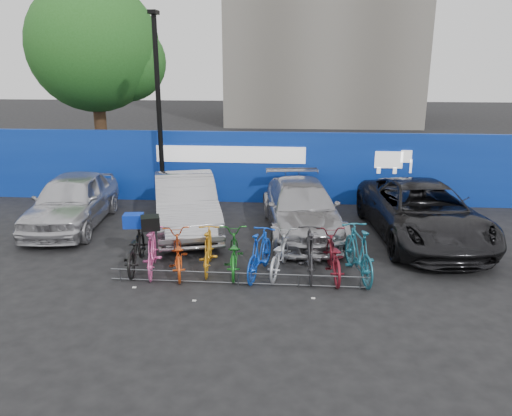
# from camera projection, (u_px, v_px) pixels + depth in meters

# --- Properties ---
(ground) EXTENTS (100.00, 100.00, 0.00)m
(ground) POSITION_uv_depth(u_px,v_px,m) (241.00, 274.00, 11.34)
(ground) COLOR black
(ground) RESTS_ON ground
(hoarding) EXTENTS (22.00, 0.18, 2.40)m
(hoarding) POSITION_uv_depth(u_px,v_px,m) (261.00, 167.00, 16.73)
(hoarding) COLOR navy
(hoarding) RESTS_ON ground
(tree) EXTENTS (5.40, 5.20, 7.80)m
(tree) POSITION_uv_depth(u_px,v_px,m) (100.00, 50.00, 20.03)
(tree) COLOR #382314
(tree) RESTS_ON ground
(lamppost) EXTENTS (0.25, 0.50, 6.11)m
(lamppost) POSITION_uv_depth(u_px,v_px,m) (159.00, 106.00, 15.81)
(lamppost) COLOR black
(lamppost) RESTS_ON ground
(bike_rack) EXTENTS (5.60, 0.03, 0.30)m
(bike_rack) POSITION_uv_depth(u_px,v_px,m) (238.00, 278.00, 10.72)
(bike_rack) COLOR #595B60
(bike_rack) RESTS_ON ground
(car_0) EXTENTS (2.21, 4.66, 1.54)m
(car_0) POSITION_uv_depth(u_px,v_px,m) (72.00, 200.00, 14.40)
(car_0) COLOR silver
(car_0) RESTS_ON ground
(car_1) EXTENTS (2.87, 4.97, 1.55)m
(car_1) POSITION_uv_depth(u_px,v_px,m) (186.00, 203.00, 14.11)
(car_1) COLOR #A6A6AB
(car_1) RESTS_ON ground
(car_2) EXTENTS (2.60, 5.04, 1.40)m
(car_2) POSITION_uv_depth(u_px,v_px,m) (302.00, 208.00, 13.91)
(car_2) COLOR #A4A4A9
(car_2) RESTS_ON ground
(car_3) EXTENTS (3.07, 5.70, 1.52)m
(car_3) POSITION_uv_depth(u_px,v_px,m) (422.00, 212.00, 13.33)
(car_3) COLOR black
(car_3) RESTS_ON ground
(bike_0) EXTENTS (0.91, 1.98, 1.00)m
(bike_0) POSITION_uv_depth(u_px,v_px,m) (135.00, 247.00, 11.55)
(bike_0) COLOR black
(bike_0) RESTS_ON ground
(bike_1) EXTENTS (0.80, 1.78, 1.03)m
(bike_1) POSITION_uv_depth(u_px,v_px,m) (152.00, 251.00, 11.30)
(bike_1) COLOR #E3529B
(bike_1) RESTS_ON ground
(bike_2) EXTENTS (1.06, 1.88, 0.94)m
(bike_2) POSITION_uv_depth(u_px,v_px,m) (177.00, 253.00, 11.29)
(bike_2) COLOR #C84414
(bike_2) RESTS_ON ground
(bike_3) EXTENTS (0.61, 1.70, 1.00)m
(bike_3) POSITION_uv_depth(u_px,v_px,m) (208.00, 250.00, 11.41)
(bike_3) COLOR orange
(bike_3) RESTS_ON ground
(bike_4) EXTENTS (0.82, 1.85, 0.94)m
(bike_4) POSITION_uv_depth(u_px,v_px,m) (233.00, 252.00, 11.34)
(bike_4) COLOR #196B1D
(bike_4) RESTS_ON ground
(bike_5) EXTENTS (0.88, 1.85, 1.07)m
(bike_5) POSITION_uv_depth(u_px,v_px,m) (260.00, 253.00, 11.11)
(bike_5) COLOR blue
(bike_5) RESTS_ON ground
(bike_6) EXTENTS (0.92, 1.85, 0.93)m
(bike_6) POSITION_uv_depth(u_px,v_px,m) (279.00, 253.00, 11.30)
(bike_6) COLOR #ABAFB4
(bike_6) RESTS_ON ground
(bike_7) EXTENTS (0.57, 1.83, 1.09)m
(bike_7) POSITION_uv_depth(u_px,v_px,m) (310.00, 252.00, 11.13)
(bike_7) COLOR #27272A
(bike_7) RESTS_ON ground
(bike_8) EXTENTS (0.80, 1.92, 0.98)m
(bike_8) POSITION_uv_depth(u_px,v_px,m) (333.00, 255.00, 11.10)
(bike_8) COLOR maroon
(bike_8) RESTS_ON ground
(bike_9) EXTENTS (0.93, 2.05, 1.19)m
(bike_9) POSITION_uv_depth(u_px,v_px,m) (359.00, 252.00, 11.01)
(bike_9) COLOR #1D677D
(bike_9) RESTS_ON ground
(cargo_crate) EXTENTS (0.46, 0.37, 0.31)m
(cargo_crate) POSITION_uv_depth(u_px,v_px,m) (133.00, 221.00, 11.36)
(cargo_crate) COLOR #0A2BB0
(cargo_crate) RESTS_ON bike_0
(cargo_topcase) EXTENTS (0.50, 0.47, 0.30)m
(cargo_topcase) POSITION_uv_depth(u_px,v_px,m) (150.00, 223.00, 11.11)
(cargo_topcase) COLOR black
(cargo_topcase) RESTS_ON bike_1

